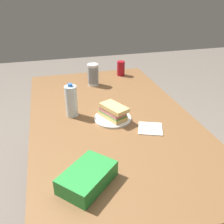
{
  "coord_description": "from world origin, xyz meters",
  "views": [
    {
      "loc": [
        1.29,
        -0.34,
        1.51
      ],
      "look_at": [
        0.04,
        -0.0,
        0.82
      ],
      "focal_mm": 40.37,
      "sensor_mm": 36.0,
      "label": 1
    }
  ],
  "objects_px": {
    "soda_can_red": "(121,68)",
    "chip_bag": "(87,177)",
    "sandwich": "(113,112)",
    "paper_plate": "(112,119)",
    "water_bottle_tall": "(71,101)",
    "plastic_cup_stack": "(93,75)",
    "dining_table": "(111,129)"
  },
  "relations": [
    {
      "from": "water_bottle_tall",
      "to": "paper_plate",
      "type": "bearing_deg",
      "value": 63.3
    },
    {
      "from": "dining_table",
      "to": "water_bottle_tall",
      "type": "xyz_separation_m",
      "value": [
        -0.07,
        -0.22,
        0.19
      ]
    },
    {
      "from": "dining_table",
      "to": "water_bottle_tall",
      "type": "relative_size",
      "value": 8.02
    },
    {
      "from": "sandwich",
      "to": "water_bottle_tall",
      "type": "bearing_deg",
      "value": -116.89
    },
    {
      "from": "paper_plate",
      "to": "chip_bag",
      "type": "bearing_deg",
      "value": -25.4
    },
    {
      "from": "paper_plate",
      "to": "water_bottle_tall",
      "type": "height_order",
      "value": "water_bottle_tall"
    },
    {
      "from": "paper_plate",
      "to": "plastic_cup_stack",
      "type": "bearing_deg",
      "value": -179.84
    },
    {
      "from": "sandwich",
      "to": "paper_plate",
      "type": "bearing_deg",
      "value": -128.13
    },
    {
      "from": "paper_plate",
      "to": "soda_can_red",
      "type": "xyz_separation_m",
      "value": [
        -0.72,
        0.27,
        0.05
      ]
    },
    {
      "from": "dining_table",
      "to": "plastic_cup_stack",
      "type": "height_order",
      "value": "plastic_cup_stack"
    },
    {
      "from": "sandwich",
      "to": "soda_can_red",
      "type": "height_order",
      "value": "soda_can_red"
    },
    {
      "from": "dining_table",
      "to": "sandwich",
      "type": "relative_size",
      "value": 8.27
    },
    {
      "from": "paper_plate",
      "to": "chip_bag",
      "type": "relative_size",
      "value": 0.96
    },
    {
      "from": "dining_table",
      "to": "chip_bag",
      "type": "bearing_deg",
      "value": -24.11
    },
    {
      "from": "paper_plate",
      "to": "water_bottle_tall",
      "type": "relative_size",
      "value": 1.07
    },
    {
      "from": "dining_table",
      "to": "sandwich",
      "type": "height_order",
      "value": "sandwich"
    },
    {
      "from": "sandwich",
      "to": "chip_bag",
      "type": "relative_size",
      "value": 0.87
    },
    {
      "from": "paper_plate",
      "to": "plastic_cup_stack",
      "type": "height_order",
      "value": "plastic_cup_stack"
    },
    {
      "from": "sandwich",
      "to": "soda_can_red",
      "type": "distance_m",
      "value": 0.77
    },
    {
      "from": "dining_table",
      "to": "soda_can_red",
      "type": "xyz_separation_m",
      "value": [
        -0.68,
        0.26,
        0.15
      ]
    },
    {
      "from": "soda_can_red",
      "to": "chip_bag",
      "type": "xyz_separation_m",
      "value": [
        1.21,
        -0.5,
        -0.03
      ]
    },
    {
      "from": "soda_can_red",
      "to": "water_bottle_tall",
      "type": "xyz_separation_m",
      "value": [
        0.61,
        -0.49,
        0.04
      ]
    },
    {
      "from": "soda_can_red",
      "to": "chip_bag",
      "type": "height_order",
      "value": "soda_can_red"
    },
    {
      "from": "dining_table",
      "to": "chip_bag",
      "type": "height_order",
      "value": "chip_bag"
    },
    {
      "from": "dining_table",
      "to": "chip_bag",
      "type": "relative_size",
      "value": 7.21
    },
    {
      "from": "sandwich",
      "to": "chip_bag",
      "type": "bearing_deg",
      "value": -25.83
    },
    {
      "from": "sandwich",
      "to": "water_bottle_tall",
      "type": "distance_m",
      "value": 0.25
    },
    {
      "from": "sandwich",
      "to": "soda_can_red",
      "type": "bearing_deg",
      "value": 159.88
    },
    {
      "from": "chip_bag",
      "to": "plastic_cup_stack",
      "type": "bearing_deg",
      "value": 34.47
    },
    {
      "from": "paper_plate",
      "to": "water_bottle_tall",
      "type": "xyz_separation_m",
      "value": [
        -0.11,
        -0.22,
        0.09
      ]
    },
    {
      "from": "soda_can_red",
      "to": "chip_bag",
      "type": "distance_m",
      "value": 1.31
    },
    {
      "from": "dining_table",
      "to": "soda_can_red",
      "type": "distance_m",
      "value": 0.75
    }
  ]
}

